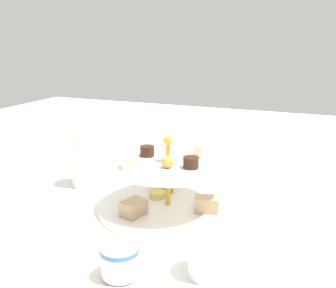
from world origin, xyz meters
name	(u,v)px	position (x,y,z in m)	size (l,w,h in m)	color
ground_plane	(168,209)	(0.00, 0.00, 0.00)	(2.40, 2.40, 0.00)	white
tiered_serving_stand	(168,189)	(0.00, 0.00, 0.05)	(0.29, 0.29, 0.16)	white
water_glass_tall_right	(85,159)	(0.23, -0.05, 0.07)	(0.07, 0.07, 0.13)	silver
water_glass_short_left	(209,253)	(-0.14, 0.19, 0.03)	(0.06, 0.06, 0.07)	silver
teacup_with_saucer	(120,263)	(-0.03, 0.25, 0.02)	(0.09, 0.09, 0.05)	white
butter_knife_left	(214,168)	(-0.02, -0.29, 0.00)	(0.17, 0.01, 0.00)	silver
butter_knife_right	(21,241)	(0.19, 0.22, 0.00)	(0.17, 0.01, 0.00)	silver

